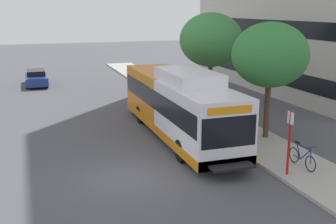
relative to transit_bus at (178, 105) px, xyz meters
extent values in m
plane|color=#4C4C51|center=(-3.73, 3.55, -1.70)|extent=(120.00, 120.00, 0.00)
cube|color=#A8A399|center=(3.27, 1.55, -1.63)|extent=(3.00, 56.00, 0.14)
cube|color=white|center=(0.00, -2.82, -0.02)|extent=(2.54, 5.80, 2.73)
cube|color=orange|center=(0.00, 2.98, -0.02)|extent=(2.54, 5.80, 2.73)
cube|color=orange|center=(0.00, 0.08, -1.16)|extent=(2.57, 11.60, 0.44)
cube|color=black|center=(0.00, 0.08, 0.35)|extent=(2.58, 11.25, 0.96)
cube|color=black|center=(0.00, -5.68, 0.15)|extent=(2.34, 0.10, 1.24)
cube|color=orange|center=(0.00, -5.69, 1.02)|extent=(1.91, 0.08, 0.32)
cube|color=white|center=(0.00, -1.37, 1.65)|extent=(2.16, 4.06, 0.60)
cube|color=black|center=(0.00, -6.07, -1.15)|extent=(1.78, 0.60, 0.10)
cylinder|color=black|center=(-1.13, -3.51, -1.20)|extent=(0.30, 1.00, 1.00)
cylinder|color=black|center=(1.13, -3.51, -1.20)|extent=(0.30, 1.00, 1.00)
cylinder|color=black|center=(-1.13, 3.27, -1.20)|extent=(0.30, 1.00, 1.00)
cylinder|color=black|center=(1.13, 3.27, -1.20)|extent=(0.30, 1.00, 1.00)
cylinder|color=red|center=(2.19, -6.53, -0.26)|extent=(0.10, 0.10, 2.60)
cube|color=white|center=(2.17, -6.53, 0.74)|extent=(0.04, 0.36, 0.48)
torus|color=black|center=(3.22, -6.59, -1.23)|extent=(0.04, 0.66, 0.66)
torus|color=black|center=(3.22, -5.49, -1.23)|extent=(0.04, 0.66, 0.66)
cylinder|color=navy|center=(3.22, -6.24, -0.96)|extent=(0.05, 0.64, 0.64)
cylinder|color=navy|center=(3.22, -5.79, -0.96)|extent=(0.05, 0.34, 0.62)
cylinder|color=navy|center=(3.22, -6.09, -0.66)|extent=(0.05, 0.90, 0.05)
cylinder|color=navy|center=(3.22, -5.72, -1.25)|extent=(0.05, 0.45, 0.08)
cylinder|color=navy|center=(3.22, -6.57, -0.90)|extent=(0.05, 0.10, 0.67)
cylinder|color=black|center=(3.22, -6.54, -0.56)|extent=(0.52, 0.03, 0.03)
cube|color=black|center=(3.22, -5.64, -0.62)|extent=(0.12, 0.24, 0.06)
cylinder|color=#4C3823|center=(4.04, -1.92, -0.18)|extent=(0.28, 0.28, 2.77)
ellipsoid|color=#337A38|center=(4.04, -1.92, 2.61)|extent=(3.73, 3.73, 3.17)
cylinder|color=#4C3823|center=(4.46, 5.89, -0.17)|extent=(0.28, 0.28, 2.78)
ellipsoid|color=#3D8442|center=(4.46, 5.89, 2.78)|extent=(4.18, 4.18, 3.56)
cube|color=navy|center=(-6.48, 18.01, -1.15)|extent=(1.80, 4.50, 0.70)
cube|color=black|center=(-6.48, 18.11, -0.65)|extent=(1.48, 2.34, 0.56)
cylinder|color=black|center=(-7.28, 16.66, -1.38)|extent=(0.20, 0.64, 0.64)
cylinder|color=black|center=(-5.68, 16.66, -1.38)|extent=(0.20, 0.64, 0.64)
cylinder|color=black|center=(-7.28, 19.36, -1.38)|extent=(0.20, 0.64, 0.64)
cylinder|color=black|center=(-5.68, 19.36, -1.38)|extent=(0.20, 0.64, 0.64)
cube|color=black|center=(17.06, 10.27, 0.01)|extent=(13.88, 20.04, 1.10)
cube|color=black|center=(17.06, 10.27, 3.43)|extent=(13.88, 20.04, 1.10)
cylinder|color=#B7B7BC|center=(15.19, 26.43, 1.30)|extent=(1.10, 1.10, 6.00)
camera|label=1|loc=(-7.25, -19.65, 4.80)|focal=44.82mm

